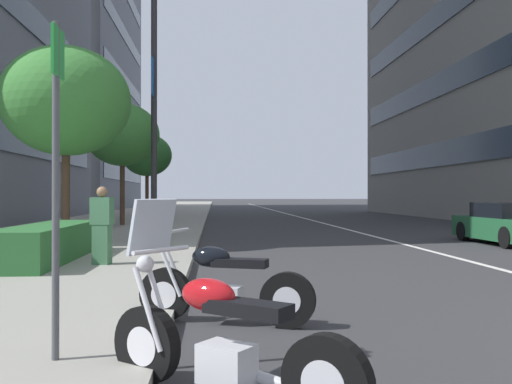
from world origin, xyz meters
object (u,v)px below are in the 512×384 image
car_approaching_light (509,225)px  motorcycle_by_sign_pole (222,343)px  street_tree_far_plaza (122,135)px  parking_sign_by_curb (56,158)px  street_lamp_with_banners (167,57)px  street_tree_by_lamp_post (147,155)px  street_tree_near_plaza_corner (66,102)px  motorcycle_under_tarp (223,288)px  pedestrian_on_plaza (102,226)px

car_approaching_light → motorcycle_by_sign_pole: bearing=144.2°
car_approaching_light → street_tree_far_plaza: bearing=55.3°
parking_sign_by_curb → street_lamp_with_banners: size_ratio=0.30×
parking_sign_by_curb → street_tree_by_lamp_post: 30.34m
car_approaching_light → street_lamp_with_banners: bearing=87.7°
street_tree_far_plaza → street_lamp_with_banners: bearing=-162.6°
parking_sign_by_curb → street_tree_far_plaza: size_ratio=0.51×
parking_sign_by_curb → street_tree_near_plaza_corner: size_ratio=0.51×
street_lamp_with_banners → street_tree_far_plaza: bearing=17.4°
parking_sign_by_curb → street_lamp_with_banners: 12.63m
parking_sign_by_curb → street_tree_near_plaza_corner: bearing=14.2°
car_approaching_light → street_lamp_with_banners: size_ratio=0.45×
motorcycle_by_sign_pole → street_tree_near_plaza_corner: street_tree_near_plaza_corner is taller
motorcycle_under_tarp → street_tree_by_lamp_post: bearing=-62.6°
street_lamp_with_banners → street_tree_near_plaza_corner: street_lamp_with_banners is taller
car_approaching_light → pedestrian_on_plaza: 12.29m
motorcycle_by_sign_pole → parking_sign_by_curb: size_ratio=0.65×
motorcycle_by_sign_pole → motorcycle_under_tarp: bearing=-52.8°
motorcycle_by_sign_pole → street_lamp_with_banners: (12.69, 1.48, 5.18)m
motorcycle_under_tarp → parking_sign_by_curb: (-1.79, 1.39, 1.39)m
motorcycle_under_tarp → street_tree_far_plaza: (18.88, 4.22, 3.77)m
street_lamp_with_banners → pedestrian_on_plaza: (-5.70, 0.76, -4.71)m
pedestrian_on_plaza → street_tree_by_lamp_post: bearing=17.2°
car_approaching_light → street_tree_far_plaza: (9.07, 13.05, 3.59)m
street_tree_far_plaza → pedestrian_on_plaza: size_ratio=3.61×
street_tree_near_plaza_corner → street_tree_by_lamp_post: bearing=0.4°
motorcycle_under_tarp → motorcycle_by_sign_pole: bearing=107.8°
parking_sign_by_curb → pedestrian_on_plaza: bearing=7.9°
motorcycle_by_sign_pole → car_approaching_light: bearing=-87.6°
motorcycle_by_sign_pole → street_lamp_with_banners: size_ratio=0.20×
car_approaching_light → pedestrian_on_plaza: pedestrian_on_plaza is taller
street_tree_far_plaza → pedestrian_on_plaza: (-14.33, -1.95, -3.29)m
street_tree_far_plaza → street_tree_by_lamp_post: 9.46m
car_approaching_light → street_lamp_with_banners: (0.44, 10.34, 5.02)m
pedestrian_on_plaza → parking_sign_by_curb: bearing=-159.6°
street_tree_near_plaza_corner → pedestrian_on_plaza: street_tree_near_plaza_corner is taller
parking_sign_by_curb → street_tree_near_plaza_corner: street_tree_near_plaza_corner is taller
parking_sign_by_curb → street_lamp_with_banners: (12.04, 0.13, 3.81)m
motorcycle_under_tarp → street_lamp_with_banners: (10.25, 1.52, 5.20)m
street_tree_by_lamp_post → street_lamp_with_banners: bearing=-171.4°
street_tree_far_plaza → street_tree_near_plaza_corner: bearing=-179.5°
car_approaching_light → street_tree_near_plaza_corner: size_ratio=0.77×
street_tree_near_plaza_corner → pedestrian_on_plaza: 5.80m
car_approaching_light → parking_sign_by_curb: size_ratio=1.51×
street_tree_near_plaza_corner → street_lamp_with_banners: bearing=-65.4°
street_tree_by_lamp_post → pedestrian_on_plaza: street_tree_by_lamp_post is taller
motorcycle_by_sign_pole → parking_sign_by_curb: bearing=12.4°
motorcycle_by_sign_pole → street_tree_far_plaza: 22.05m
pedestrian_on_plaza → motorcycle_under_tarp: bearing=-140.9°
motorcycle_under_tarp → pedestrian_on_plaza: pedestrian_on_plaza is taller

